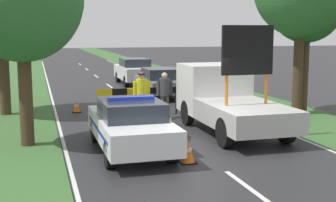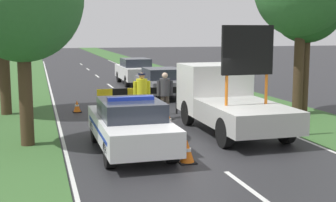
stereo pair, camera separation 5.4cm
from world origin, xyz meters
The scene contains 16 objects.
ground_plane centered at (0.00, 0.00, 0.00)m, with size 160.00×160.00×0.00m, color #28282B.
lane_markings centered at (0.00, 11.46, 0.00)m, with size 7.17×57.70×0.01m.
grass_verge_left centered at (-5.33, 20.00, 0.01)m, with size 3.38×120.00×0.03m.
grass_verge_right centered at (5.33, 20.00, 0.01)m, with size 3.38×120.00×0.03m.
police_car centered at (-1.82, 0.29, 0.75)m, with size 1.80×4.59×1.55m.
work_truck centered at (1.82, 2.25, 1.07)m, with size 2.19×5.39×3.45m.
road_barrier centered at (-0.29, 5.66, 0.91)m, with size 3.52×0.08×1.09m.
police_officer centered at (-0.54, 4.56, 1.06)m, with size 0.64×0.41×1.78m.
pedestrian_civilian centered at (0.39, 4.80, 1.02)m, with size 0.63×0.40×1.75m.
traffic_cone_near_police centered at (-0.66, -1.17, 0.29)m, with size 0.43×0.43×0.60m.
traffic_cone_centre_front centered at (-0.07, 2.69, 0.31)m, with size 0.45×0.45×0.62m.
traffic_cone_near_truck centered at (-0.87, 3.56, 0.33)m, with size 0.49×0.49×0.67m.
traffic_cone_behind_barrier centered at (-2.70, 7.06, 0.24)m, with size 0.35×0.35×0.50m.
queued_car_suv_grey centered at (1.77, 10.47, 0.76)m, with size 1.90×4.27×1.45m.
queued_car_van_white centered at (1.65, 16.38, 0.83)m, with size 1.81×4.58×1.60m.
roadside_tree_near_right centered at (6.03, 4.37, 4.29)m, with size 2.89×2.89×5.85m.
Camera 1 is at (-4.24, -12.00, 3.29)m, focal length 50.00 mm.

